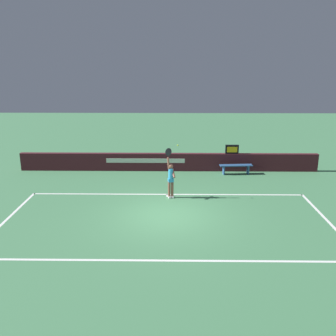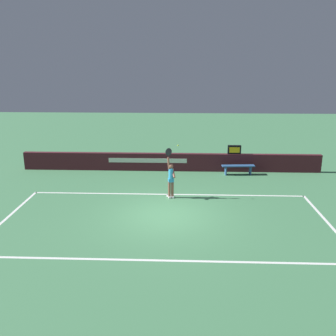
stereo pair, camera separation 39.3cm
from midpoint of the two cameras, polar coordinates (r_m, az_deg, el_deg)
name	(u,v)px [view 2 (the right image)]	position (r m, az deg, el deg)	size (l,w,h in m)	color
ground_plane	(166,215)	(14.72, 0.39, -7.34)	(60.00, 60.00, 0.00)	#447F52
court_lines	(165,221)	(14.25, 0.32, -8.15)	(12.48, 5.96, 0.00)	white
back_wall	(171,162)	(20.44, 0.96, 0.93)	(16.48, 0.29, 0.99)	#471921
speed_display	(234,150)	(20.48, 10.78, 2.80)	(0.72, 0.17, 0.49)	black
tennis_player	(171,178)	(16.24, 1.13, -1.51)	(0.47, 0.44, 2.30)	brown
tennis_ball	(178,145)	(15.83, 2.27, 3.51)	(0.07, 0.07, 0.07)	#D3E734
courtside_bench_near	(238,167)	(20.12, 11.37, 0.09)	(1.78, 0.50, 0.52)	#2C5388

